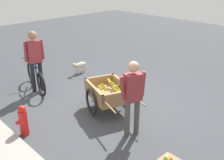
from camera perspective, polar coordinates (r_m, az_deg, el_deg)
ground_plane at (r=6.63m, az=0.50°, el=-5.82°), size 24.00×24.00×0.00m
fruit_cart at (r=6.31m, az=-0.73°, el=-2.89°), size 1.81×1.25×0.72m
vendor_person at (r=5.17m, az=4.49°, el=-2.74°), size 0.30×0.56×1.59m
bicycle at (r=7.76m, az=-16.04°, el=0.54°), size 1.63×0.55×0.85m
cyclist_person at (r=7.40m, az=-16.28°, el=4.99°), size 0.27×0.53×1.70m
dog at (r=8.74m, az=-6.94°, el=3.20°), size 0.21×0.67×0.40m
fire_hydrant at (r=5.73m, az=-18.53°, el=-8.22°), size 0.25×0.25×0.67m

